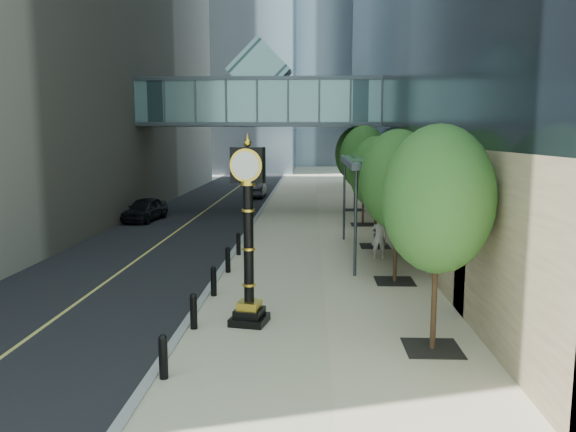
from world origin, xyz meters
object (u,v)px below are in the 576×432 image
Objects in this scene: car_near at (145,209)px; car_far at (256,189)px; street_clock at (249,246)px; pedestrian at (379,237)px.

car_far is (5.68, 13.48, -0.04)m from car_near.
street_clock is 1.23× the size of car_near.
pedestrian reaches higher than car_far.
car_far is at bearing 106.70° from street_clock.
car_far is (-7.66, 23.92, -0.30)m from pedestrian.
pedestrian reaches higher than car_near.
street_clock is 9.88m from pedestrian.
car_near reaches higher than car_far.
street_clock is 2.77× the size of pedestrian.
car_near is 14.63m from car_far.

